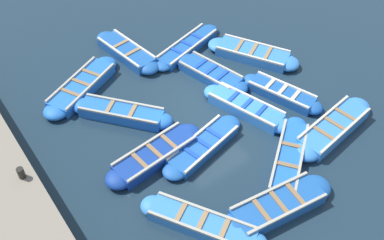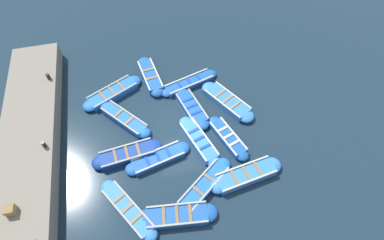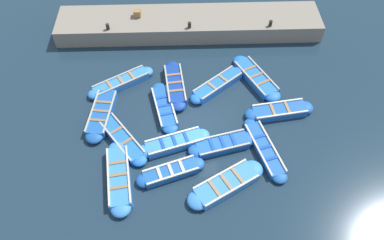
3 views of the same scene
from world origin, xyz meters
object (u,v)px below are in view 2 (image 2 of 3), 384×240
Objects in this scene: wooden_crate at (10,210)px; boat_broadside at (228,138)px; boat_alongside at (246,175)px; boat_outer_left at (177,216)px; boat_bow_out at (227,101)px; boat_near_quay at (204,186)px; bollard_mid_north at (44,144)px; boat_outer_right at (113,93)px; boat_far_corner at (189,83)px; boat_mid_row at (199,141)px; boat_stern_in at (150,76)px; boat_drifting at (192,108)px; boat_end_of_row at (158,158)px; boat_centre at (128,210)px; boat_tucked at (124,119)px; bollard_mid_south at (48,76)px; boat_inner_gap at (127,154)px.

boat_broadside is at bearing 10.81° from wooden_crate.
boat_alongside reaches higher than boat_outer_left.
boat_bow_out and boat_outer_left have the same top height.
bollard_mid_north is at bearing 154.25° from boat_near_quay.
boat_broadside is at bearing -38.79° from boat_outer_right.
boat_mid_row is (-0.45, -4.20, 0.04)m from boat_far_corner.
boat_stern_in is at bearing 19.59° from boat_outer_right.
boat_drifting is 0.91× the size of boat_bow_out.
boat_near_quay is 6.78m from boat_far_corner.
boat_broadside is at bearing -6.87° from bollard_mid_north.
boat_drifting is at bearing -98.83° from boat_far_corner.
boat_outer_left is 9.33× the size of wooden_crate.
boat_bow_out is 5.06m from boat_stern_in.
boat_end_of_row is (-0.35, 3.12, -0.05)m from boat_outer_left.
boat_drifting is 7.86m from bollard_mid_north.
boat_bow_out is 0.99× the size of boat_outer_right.
boat_far_corner is 1.08× the size of boat_end_of_row.
boat_stern_in is (-4.03, 3.05, 0.00)m from boat_bow_out.
boat_centre is 2.26m from boat_outer_left.
boat_broadside is at bearing 5.10° from boat_end_of_row.
boat_tucked is at bearing 147.86° from boat_mid_row.
boat_end_of_row is 10.19× the size of bollard_mid_south.
boat_drifting is 1.98m from boat_far_corner.
boat_drifting is 3.66m from boat_end_of_row.
boat_bow_out is at bearing 83.76° from boat_alongside.
boat_bow_out is at bearing -37.09° from boat_stern_in.
boat_tucked is 0.89× the size of boat_inner_gap.
boat_far_corner is at bearing 104.21° from boat_broadside.
boat_outer_right is at bearing 118.55° from boat_near_quay.
boat_centre is 0.96× the size of boat_outer_left.
boat_outer_left is at bearing -20.55° from boat_centre.
boat_tucked is 2.17m from boat_outer_right.
boat_stern_in is (-1.92, 3.03, 0.02)m from boat_drifting.
boat_alongside reaches higher than boat_near_quay.
bollard_mid_south is (-5.61, 9.25, 1.00)m from boat_outer_left.
boat_drifting is 0.96× the size of boat_mid_row.
boat_tucked is (-3.30, 4.83, 0.04)m from boat_near_quay.
bollard_mid_south reaches higher than boat_alongside.
boat_tucked reaches higher than boat_end_of_row.
boat_alongside reaches higher than boat_stern_in.
boat_mid_row is 4.11m from boat_outer_left.
wooden_crate is (-8.72, -2.13, 1.03)m from boat_mid_row.
bollard_mid_south is (-9.28, 8.06, 0.99)m from boat_alongside.
boat_alongside is 1.11× the size of boat_end_of_row.
boat_alongside is at bearing -49.33° from boat_outer_right.
boat_outer_left is at bearing -63.43° from boat_inner_gap.
wooden_crate is (-6.80, 1.50, 1.03)m from boat_outer_left.
boat_stern_in is 10.36× the size of bollard_mid_south.
bollard_mid_south is at bearing 124.13° from boat_inner_gap.
bollard_mid_south reaches higher than boat_centre.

